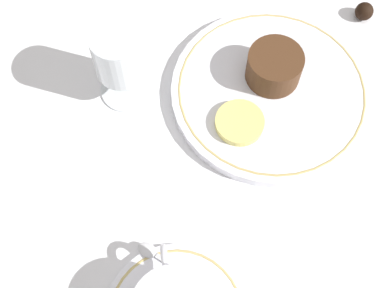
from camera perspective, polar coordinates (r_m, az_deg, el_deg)
ground_plane at (r=0.67m, az=6.06°, el=5.51°), size 3.00×3.00×0.00m
dinner_plate at (r=0.66m, az=8.40°, el=5.52°), size 0.24×0.24×0.01m
spoon at (r=0.57m, az=-1.93°, el=-12.91°), size 0.08×0.09×0.00m
wine_glass at (r=0.61m, az=-7.63°, el=9.18°), size 0.07×0.07×0.11m
dessert_cake at (r=0.65m, az=8.76°, el=8.14°), size 0.07×0.07×0.04m
pineapple_slice at (r=0.62m, az=5.10°, el=2.29°), size 0.06×0.06×0.01m
chocolate_truffle at (r=0.75m, az=17.89°, el=13.32°), size 0.02×0.02×0.02m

